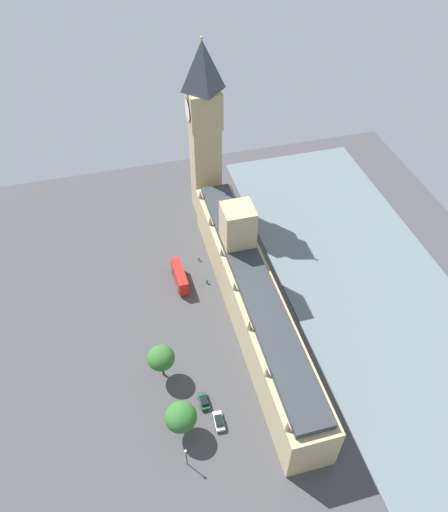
{
  "coord_description": "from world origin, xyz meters",
  "views": [
    {
      "loc": [
        24.53,
        72.08,
        98.68
      ],
      "look_at": [
        1.0,
        -16.08,
        7.69
      ],
      "focal_mm": 34.34,
      "sensor_mm": 36.0,
      "label": 1
    }
  ],
  "objects_px": {
    "car_white_kerbside": "(219,421)",
    "car_dark_green_far_end": "(204,401)",
    "parliament_building": "(251,294)",
    "plane_tree_midblock": "(181,417)",
    "plane_tree_near_tower": "(161,358)",
    "double_decker_bus_opposite_hall": "(180,276)",
    "pedestrian_under_trees": "(198,258)",
    "clock_tower": "(204,131)",
    "street_lamp_by_river_gate": "(186,455)",
    "pedestrian_corner": "(207,281)"
  },
  "relations": [
    {
      "from": "double_decker_bus_opposite_hall",
      "to": "plane_tree_midblock",
      "type": "relative_size",
      "value": 1.18
    },
    {
      "from": "parliament_building",
      "to": "pedestrian_under_trees",
      "type": "relative_size",
      "value": 51.44
    },
    {
      "from": "car_white_kerbside",
      "to": "street_lamp_by_river_gate",
      "type": "relative_size",
      "value": 0.71
    },
    {
      "from": "double_decker_bus_opposite_hall",
      "to": "parliament_building",
      "type": "bearing_deg",
      "value": 133.01
    },
    {
      "from": "car_dark_green_far_end",
      "to": "plane_tree_midblock",
      "type": "distance_m",
      "value": 9.29
    },
    {
      "from": "clock_tower",
      "to": "car_dark_green_far_end",
      "type": "bearing_deg",
      "value": 75.93
    },
    {
      "from": "parliament_building",
      "to": "pedestrian_under_trees",
      "type": "xyz_separation_m",
      "value": [
        8.45,
        -22.25,
        -6.94
      ]
    },
    {
      "from": "double_decker_bus_opposite_hall",
      "to": "pedestrian_under_trees",
      "type": "bearing_deg",
      "value": -134.69
    },
    {
      "from": "car_dark_green_far_end",
      "to": "pedestrian_corner",
      "type": "distance_m",
      "value": 35.36
    },
    {
      "from": "car_white_kerbside",
      "to": "car_dark_green_far_end",
      "type": "bearing_deg",
      "value": 113.21
    },
    {
      "from": "plane_tree_near_tower",
      "to": "car_white_kerbside",
      "type": "bearing_deg",
      "value": 122.34
    },
    {
      "from": "plane_tree_near_tower",
      "to": "plane_tree_midblock",
      "type": "bearing_deg",
      "value": 96.04
    },
    {
      "from": "plane_tree_midblock",
      "to": "street_lamp_by_river_gate",
      "type": "distance_m",
      "value": 7.24
    },
    {
      "from": "plane_tree_midblock",
      "to": "street_lamp_by_river_gate",
      "type": "height_order",
      "value": "plane_tree_midblock"
    },
    {
      "from": "double_decker_bus_opposite_hall",
      "to": "car_white_kerbside",
      "type": "xyz_separation_m",
      "value": [
        -0.01,
        41.55,
        -1.75
      ]
    },
    {
      "from": "clock_tower",
      "to": "street_lamp_by_river_gate",
      "type": "height_order",
      "value": "clock_tower"
    },
    {
      "from": "plane_tree_near_tower",
      "to": "street_lamp_by_river_gate",
      "type": "xyz_separation_m",
      "value": [
        -1.03,
        21.43,
        -2.36
      ]
    },
    {
      "from": "pedestrian_corner",
      "to": "plane_tree_midblock",
      "type": "distance_m",
      "value": 42.27
    },
    {
      "from": "plane_tree_midblock",
      "to": "pedestrian_corner",
      "type": "bearing_deg",
      "value": -110.56
    },
    {
      "from": "car_dark_green_far_end",
      "to": "parliament_building",
      "type": "bearing_deg",
      "value": 51.03
    },
    {
      "from": "car_dark_green_far_end",
      "to": "street_lamp_by_river_gate",
      "type": "xyz_separation_m",
      "value": [
        6.29,
        12.06,
        3.53
      ]
    },
    {
      "from": "plane_tree_near_tower",
      "to": "double_decker_bus_opposite_hall",
      "type": "bearing_deg",
      "value": -109.1
    },
    {
      "from": "double_decker_bus_opposite_hall",
      "to": "plane_tree_near_tower",
      "type": "xyz_separation_m",
      "value": [
        9.29,
        26.85,
        4.14
      ]
    },
    {
      "from": "parliament_building",
      "to": "street_lamp_by_river_gate",
      "type": "xyz_separation_m",
      "value": [
        23.35,
        33.22,
        -3.21
      ]
    },
    {
      "from": "street_lamp_by_river_gate",
      "to": "pedestrian_corner",
      "type": "bearing_deg",
      "value": -108.2
    },
    {
      "from": "car_dark_green_far_end",
      "to": "car_white_kerbside",
      "type": "relative_size",
      "value": 0.91
    },
    {
      "from": "car_white_kerbside",
      "to": "pedestrian_under_trees",
      "type": "distance_m",
      "value": 49.19
    },
    {
      "from": "pedestrian_corner",
      "to": "street_lamp_by_river_gate",
      "type": "height_order",
      "value": "street_lamp_by_river_gate"
    },
    {
      "from": "pedestrian_corner",
      "to": "pedestrian_under_trees",
      "type": "xyz_separation_m",
      "value": [
        0.32,
        -9.19,
        -0.03
      ]
    },
    {
      "from": "clock_tower",
      "to": "pedestrian_corner",
      "type": "relative_size",
      "value": 33.43
    },
    {
      "from": "parliament_building",
      "to": "street_lamp_by_river_gate",
      "type": "height_order",
      "value": "parliament_building"
    },
    {
      "from": "car_dark_green_far_end",
      "to": "pedestrian_corner",
      "type": "height_order",
      "value": "car_dark_green_far_end"
    },
    {
      "from": "car_dark_green_far_end",
      "to": "plane_tree_midblock",
      "type": "bearing_deg",
      "value": -139.13
    },
    {
      "from": "car_dark_green_far_end",
      "to": "pedestrian_under_trees",
      "type": "distance_m",
      "value": 44.25
    },
    {
      "from": "clock_tower",
      "to": "double_decker_bus_opposite_hall",
      "type": "bearing_deg",
      "value": 63.77
    },
    {
      "from": "car_white_kerbside",
      "to": "plane_tree_near_tower",
      "type": "relative_size",
      "value": 0.48
    },
    {
      "from": "parliament_building",
      "to": "car_dark_green_far_end",
      "type": "bearing_deg",
      "value": 51.14
    },
    {
      "from": "parliament_building",
      "to": "street_lamp_by_river_gate",
      "type": "bearing_deg",
      "value": 54.9
    },
    {
      "from": "double_decker_bus_opposite_hall",
      "to": "street_lamp_by_river_gate",
      "type": "relative_size",
      "value": 1.67
    },
    {
      "from": "clock_tower",
      "to": "car_dark_green_far_end",
      "type": "relative_size",
      "value": 13.11
    },
    {
      "from": "car_white_kerbside",
      "to": "pedestrian_corner",
      "type": "distance_m",
      "value": 40.15
    },
    {
      "from": "parliament_building",
      "to": "clock_tower",
      "type": "bearing_deg",
      "value": -89.19
    },
    {
      "from": "car_white_kerbside",
      "to": "double_decker_bus_opposite_hall",
      "type": "bearing_deg",
      "value": 92.79
    },
    {
      "from": "parliament_building",
      "to": "plane_tree_midblock",
      "type": "bearing_deg",
      "value": 48.9
    },
    {
      "from": "pedestrian_under_trees",
      "to": "parliament_building",
      "type": "bearing_deg",
      "value": 81.03
    },
    {
      "from": "clock_tower",
      "to": "street_lamp_by_river_gate",
      "type": "xyz_separation_m",
      "value": [
        22.72,
        77.61,
        -23.08
      ]
    },
    {
      "from": "clock_tower",
      "to": "pedestrian_under_trees",
      "type": "xyz_separation_m",
      "value": [
        7.83,
        22.14,
        -26.81
      ]
    },
    {
      "from": "street_lamp_by_river_gate",
      "to": "double_decker_bus_opposite_hall",
      "type": "bearing_deg",
      "value": -99.72
    },
    {
      "from": "car_dark_green_far_end",
      "to": "pedestrian_under_trees",
      "type": "height_order",
      "value": "car_dark_green_far_end"
    },
    {
      "from": "car_dark_green_far_end",
      "to": "plane_tree_near_tower",
      "type": "bearing_deg",
      "value": 127.89
    }
  ]
}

